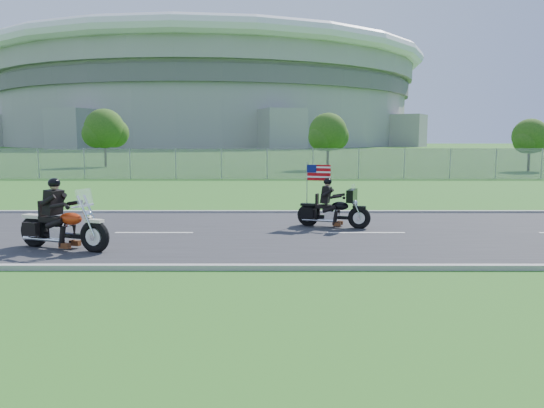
{
  "coord_description": "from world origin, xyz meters",
  "views": [
    {
      "loc": [
        1.35,
        -14.75,
        2.73
      ],
      "look_at": [
        1.34,
        0.0,
        0.86
      ],
      "focal_mm": 35.0,
      "sensor_mm": 36.0,
      "label": 1
    }
  ],
  "objects": [
    {
      "name": "road",
      "position": [
        0.0,
        0.0,
        0.02
      ],
      "size": [
        120.0,
        8.0,
        0.04
      ],
      "primitive_type": "cube",
      "color": "#28282B",
      "rests_on": "ground"
    },
    {
      "name": "stadium",
      "position": [
        -20.0,
        170.0,
        15.58
      ],
      "size": [
        140.4,
        140.4,
        29.2
      ],
      "color": "#A3A099",
      "rests_on": "ground"
    },
    {
      "name": "motorcycle_lead",
      "position": [
        -3.73,
        -2.17,
        0.56
      ],
      "size": [
        2.53,
        1.25,
        1.77
      ],
      "rotation": [
        0.0,
        0.0,
        -0.36
      ],
      "color": "black",
      "rests_on": "ground"
    },
    {
      "name": "ground",
      "position": [
        0.0,
        0.0,
        0.0
      ],
      "size": [
        420.0,
        420.0,
        0.0
      ],
      "primitive_type": "plane",
      "color": "#245B1C",
      "rests_on": "ground"
    },
    {
      "name": "tree_fence_mid",
      "position": [
        -13.95,
        34.04,
        3.3
      ],
      "size": [
        3.96,
        3.69,
        5.3
      ],
      "color": "#382316",
      "rests_on": "ground"
    },
    {
      "name": "motorcycle_follow",
      "position": [
        3.17,
        1.0,
        0.52
      ],
      "size": [
        2.18,
        1.09,
        1.88
      ],
      "rotation": [
        0.0,
        0.0,
        -0.33
      ],
      "color": "black",
      "rests_on": "ground"
    },
    {
      "name": "fence",
      "position": [
        -5.0,
        20.0,
        1.0
      ],
      "size": [
        60.0,
        0.03,
        2.0
      ],
      "primitive_type": "cube",
      "color": "gray",
      "rests_on": "ground"
    },
    {
      "name": "curb_north",
      "position": [
        0.0,
        4.05,
        0.05
      ],
      "size": [
        120.0,
        0.18,
        0.12
      ],
      "primitive_type": "cube",
      "color": "#9E9B93",
      "rests_on": "ground"
    },
    {
      "name": "tree_fence_near",
      "position": [
        6.04,
        30.04,
        2.97
      ],
      "size": [
        3.52,
        3.28,
        4.75
      ],
      "color": "#382316",
      "rests_on": "ground"
    },
    {
      "name": "curb_south",
      "position": [
        0.0,
        -4.05,
        0.05
      ],
      "size": [
        120.0,
        0.18,
        0.12
      ],
      "primitive_type": "cube",
      "color": "#9E9B93",
      "rests_on": "ground"
    },
    {
      "name": "tree_fence_far",
      "position": [
        22.04,
        28.03,
        2.64
      ],
      "size": [
        3.08,
        2.87,
        4.2
      ],
      "color": "#382316",
      "rests_on": "ground"
    }
  ]
}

